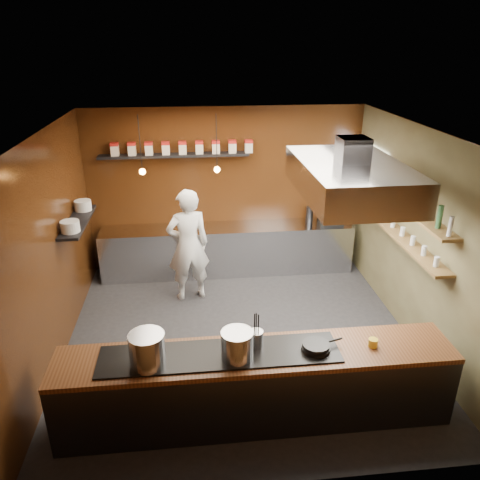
{
  "coord_description": "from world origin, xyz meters",
  "views": [
    {
      "loc": [
        -0.63,
        -5.74,
        4.07
      ],
      "look_at": [
        0.04,
        0.4,
        1.4
      ],
      "focal_mm": 35.0,
      "sensor_mm": 36.0,
      "label": 1
    }
  ],
  "objects": [
    {
      "name": "stockpot_small",
      "position": [
        -0.22,
        -1.69,
        1.1
      ],
      "size": [
        0.34,
        0.34,
        0.32
      ],
      "primitive_type": "cylinder",
      "rotation": [
        0.0,
        0.0,
        0.0
      ],
      "color": "#BABCC1",
      "rests_on": "pass_counter"
    },
    {
      "name": "storage_tins",
      "position": [
        -0.75,
        2.36,
        2.33
      ],
      "size": [
        2.43,
        0.13,
        0.22
      ],
      "color": "beige",
      "rests_on": "tin_shelf"
    },
    {
      "name": "bottle_shelf_lower",
      "position": [
        2.34,
        0.3,
        1.45
      ],
      "size": [
        0.26,
        2.8,
        0.04
      ],
      "primitive_type": "cube",
      "color": "brown",
      "rests_on": "right_wall"
    },
    {
      "name": "back_wall",
      "position": [
        0.0,
        2.5,
        1.5
      ],
      "size": [
        5.0,
        0.0,
        5.0
      ],
      "primitive_type": "plane",
      "rotation": [
        1.57,
        0.0,
        0.0
      ],
      "color": "#331709",
      "rests_on": "ground"
    },
    {
      "name": "plate_stacks",
      "position": [
        -2.34,
        1.0,
        1.65
      ],
      "size": [
        0.26,
        1.16,
        0.16
      ],
      "color": "silver",
      "rests_on": "plate_shelf"
    },
    {
      "name": "ceiling",
      "position": [
        0.0,
        0.0,
        3.0
      ],
      "size": [
        5.0,
        5.0,
        0.0
      ],
      "primitive_type": "plane",
      "rotation": [
        3.14,
        0.0,
        0.0
      ],
      "color": "silver",
      "rests_on": "back_wall"
    },
    {
      "name": "extractor_hood",
      "position": [
        1.3,
        -0.4,
        2.51
      ],
      "size": [
        1.2,
        2.0,
        0.72
      ],
      "color": "#38383D",
      "rests_on": "ceiling"
    },
    {
      "name": "espresso_machine",
      "position": [
        1.94,
        2.21,
        1.12
      ],
      "size": [
        0.47,
        0.45,
        0.43
      ],
      "primitive_type": "cube",
      "rotation": [
        0.0,
        0.0,
        -0.1
      ],
      "color": "black",
      "rests_on": "prep_counter"
    },
    {
      "name": "plate_shelf",
      "position": [
        -2.34,
        1.0,
        1.55
      ],
      "size": [
        0.3,
        1.4,
        0.04
      ],
      "primitive_type": "cube",
      "color": "black",
      "rests_on": "left_wall"
    },
    {
      "name": "tin_shelf",
      "position": [
        -0.9,
        2.36,
        2.2
      ],
      "size": [
        2.6,
        0.26,
        0.04
      ],
      "primitive_type": "cube",
      "color": "black",
      "rests_on": "back_wall"
    },
    {
      "name": "chef",
      "position": [
        -0.72,
        1.27,
        0.96
      ],
      "size": [
        0.78,
        0.6,
        1.92
      ],
      "primitive_type": "imported",
      "rotation": [
        0.0,
        0.0,
        3.36
      ],
      "color": "white",
      "rests_on": "floor"
    },
    {
      "name": "wine_glasses",
      "position": [
        2.34,
        0.3,
        1.53
      ],
      "size": [
        0.07,
        2.37,
        0.13
      ],
      "color": "silver",
      "rests_on": "bottle_shelf_lower"
    },
    {
      "name": "window_pane",
      "position": [
        2.45,
        1.7,
        1.9
      ],
      "size": [
        0.0,
        1.0,
        1.0
      ],
      "primitive_type": "plane",
      "rotation": [
        1.57,
        0.0,
        -1.57
      ],
      "color": "white",
      "rests_on": "right_wall"
    },
    {
      "name": "left_wall",
      "position": [
        -2.5,
        0.0,
        1.5
      ],
      "size": [
        0.0,
        5.0,
        5.0
      ],
      "primitive_type": "plane",
      "rotation": [
        1.57,
        0.0,
        1.57
      ],
      "color": "#331709",
      "rests_on": "ground"
    },
    {
      "name": "bottle_shelf_upper",
      "position": [
        2.34,
        0.3,
        1.92
      ],
      "size": [
        0.26,
        2.8,
        0.04
      ],
      "primitive_type": "cube",
      "color": "brown",
      "rests_on": "right_wall"
    },
    {
      "name": "butter_jar",
      "position": [
        1.3,
        -1.63,
        0.97
      ],
      "size": [
        0.14,
        0.14,
        0.09
      ],
      "primitive_type": "cylinder",
      "rotation": [
        0.0,
        0.0,
        0.42
      ],
      "color": "gold",
      "rests_on": "pass_counter"
    },
    {
      "name": "frying_pan",
      "position": [
        0.65,
        -1.64,
        0.98
      ],
      "size": [
        0.48,
        0.32,
        0.08
      ],
      "color": "black",
      "rests_on": "pass_counter"
    },
    {
      "name": "pendant_right",
      "position": [
        -0.2,
        1.7,
        2.15
      ],
      "size": [
        0.1,
        0.1,
        0.95
      ],
      "color": "black",
      "rests_on": "ceiling"
    },
    {
      "name": "bottles",
      "position": [
        2.34,
        0.3,
        2.06
      ],
      "size": [
        0.06,
        2.66,
        0.24
      ],
      "color": "silver",
      "rests_on": "bottle_shelf_upper"
    },
    {
      "name": "right_wall",
      "position": [
        2.5,
        0.0,
        1.5
      ],
      "size": [
        0.0,
        5.0,
        5.0
      ],
      "primitive_type": "plane",
      "rotation": [
        1.57,
        0.0,
        -1.57
      ],
      "color": "brown",
      "rests_on": "ground"
    },
    {
      "name": "prep_counter",
      "position": [
        0.0,
        2.17,
        0.45
      ],
      "size": [
        4.6,
        0.65,
        0.9
      ],
      "primitive_type": "cube",
      "color": "silver",
      "rests_on": "floor"
    },
    {
      "name": "pass_counter",
      "position": [
        -0.0,
        -1.6,
        0.47
      ],
      "size": [
        4.4,
        0.72,
        0.94
      ],
      "color": "#38383D",
      "rests_on": "floor"
    },
    {
      "name": "utensil_crock",
      "position": [
        0.01,
        -1.52,
        1.04
      ],
      "size": [
        0.2,
        0.2,
        0.2
      ],
      "primitive_type": "cylinder",
      "rotation": [
        0.0,
        0.0,
        -0.39
      ],
      "color": "silver",
      "rests_on": "pass_counter"
    },
    {
      "name": "pendant_left",
      "position": [
        -1.4,
        1.7,
        2.15
      ],
      "size": [
        0.1,
        0.1,
        0.95
      ],
      "color": "black",
      "rests_on": "ceiling"
    },
    {
      "name": "floor",
      "position": [
        0.0,
        0.0,
        0.0
      ],
      "size": [
        5.0,
        5.0,
        0.0
      ],
      "primitive_type": "plane",
      "color": "black",
      "rests_on": "ground"
    },
    {
      "name": "stockpot_large",
      "position": [
        -1.15,
        -1.69,
        1.12
      ],
      "size": [
        0.48,
        0.48,
        0.37
      ],
      "primitive_type": "cylinder",
      "rotation": [
        0.0,
        0.0,
        0.32
      ],
      "color": "silver",
      "rests_on": "pass_counter"
    }
  ]
}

